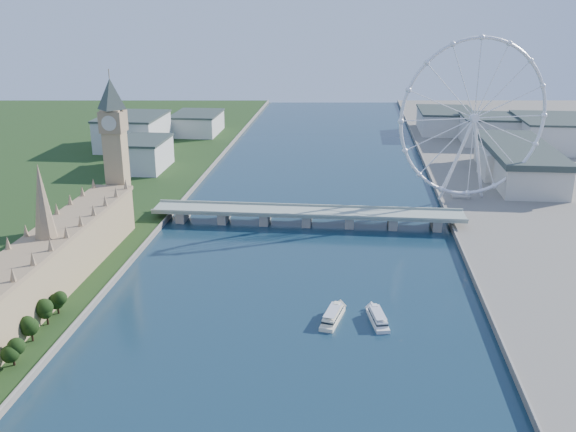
# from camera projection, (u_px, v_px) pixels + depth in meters

# --- Properties ---
(parliament_range) EXTENTS (24.00, 200.00, 70.00)m
(parliament_range) POSITION_uv_depth(u_px,v_px,m) (50.00, 263.00, 340.14)
(parliament_range) COLOR tan
(parliament_range) RESTS_ON ground
(big_ben) EXTENTS (20.02, 20.02, 110.00)m
(big_ben) POSITION_uv_depth(u_px,v_px,m) (114.00, 134.00, 426.67)
(big_ben) COLOR tan
(big_ben) RESTS_ON ground
(westminster_bridge) EXTENTS (220.00, 22.00, 9.50)m
(westminster_bridge) POSITION_uv_depth(u_px,v_px,m) (307.00, 215.00, 454.56)
(westminster_bridge) COLOR gray
(westminster_bridge) RESTS_ON ground
(london_eye) EXTENTS (113.60, 39.12, 124.30)m
(london_eye) POSITION_uv_depth(u_px,v_px,m) (474.00, 119.00, 475.89)
(london_eye) COLOR silver
(london_eye) RESTS_ON ground
(county_hall) EXTENTS (54.00, 144.00, 35.00)m
(county_hall) POSITION_uv_depth(u_px,v_px,m) (516.00, 181.00, 562.93)
(county_hall) COLOR beige
(county_hall) RESTS_ON ground
(city_skyline) EXTENTS (505.00, 280.00, 32.00)m
(city_skyline) POSITION_uv_depth(u_px,v_px,m) (360.00, 131.00, 692.91)
(city_skyline) COLOR beige
(city_skyline) RESTS_ON ground
(tour_boat_near) EXTENTS (13.54, 29.63, 6.33)m
(tour_boat_near) POSITION_uv_depth(u_px,v_px,m) (332.00, 321.00, 318.16)
(tour_boat_near) COLOR beige
(tour_boat_near) RESTS_ON ground
(tour_boat_far) EXTENTS (12.24, 28.11, 6.00)m
(tour_boat_far) POSITION_uv_depth(u_px,v_px,m) (378.00, 322.00, 316.45)
(tour_boat_far) COLOR silver
(tour_boat_far) RESTS_ON ground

